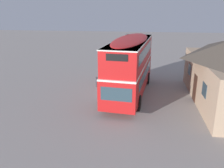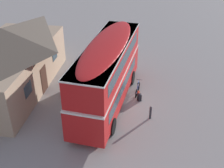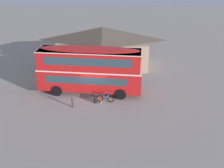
# 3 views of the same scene
# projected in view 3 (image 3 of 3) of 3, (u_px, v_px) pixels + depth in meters

# --- Properties ---
(ground_plane) EXTENTS (120.00, 120.00, 0.00)m
(ground_plane) POSITION_uv_depth(u_px,v_px,m) (94.00, 95.00, 26.67)
(ground_plane) COLOR gray
(double_decker_bus) EXTENTS (10.56, 3.53, 4.79)m
(double_decker_bus) POSITION_uv_depth(u_px,v_px,m) (90.00, 68.00, 26.20)
(double_decker_bus) COLOR black
(double_decker_bus) RESTS_ON ground
(touring_bicycle) EXTENTS (1.75, 0.46, 1.03)m
(touring_bicycle) POSITION_uv_depth(u_px,v_px,m) (105.00, 98.00, 25.23)
(touring_bicycle) COLOR black
(touring_bicycle) RESTS_ON ground
(backpack_on_ground) EXTENTS (0.37, 0.36, 0.57)m
(backpack_on_ground) POSITION_uv_depth(u_px,v_px,m) (96.00, 100.00, 25.10)
(backpack_on_ground) COLOR black
(backpack_on_ground) RESTS_ON ground
(water_bottle_clear_plastic) EXTENTS (0.07, 0.07, 0.26)m
(water_bottle_clear_plastic) POSITION_uv_depth(u_px,v_px,m) (102.00, 102.00, 25.09)
(water_bottle_clear_plastic) COLOR silver
(water_bottle_clear_plastic) RESTS_ON ground
(pub_building) EXTENTS (11.62, 5.88, 5.02)m
(pub_building) POSITION_uv_depth(u_px,v_px,m) (103.00, 46.00, 33.32)
(pub_building) COLOR tan
(pub_building) RESTS_ON ground
(kerb_bollard) EXTENTS (0.16, 0.16, 0.97)m
(kerb_bollard) POSITION_uv_depth(u_px,v_px,m) (73.00, 102.00, 24.24)
(kerb_bollard) COLOR #333338
(kerb_bollard) RESTS_ON ground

